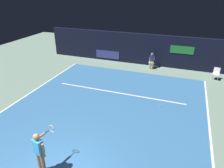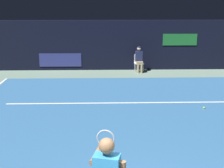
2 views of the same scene
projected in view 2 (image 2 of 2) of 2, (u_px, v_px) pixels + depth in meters
name	position (u px, v px, depth m)	size (l,w,h in m)	color
ground_plane	(127.00, 125.00, 9.16)	(32.76, 32.76, 0.00)	slate
court_surface	(127.00, 125.00, 9.15)	(10.56, 11.74, 0.01)	#336699
line_service	(122.00, 103.00, 11.14)	(8.23, 0.10, 0.01)	white
back_wall	(116.00, 45.00, 16.47)	(16.74, 0.33, 2.60)	black
line_judge_on_chair	(139.00, 59.00, 15.94)	(0.48, 0.56, 1.32)	white
tennis_ball	(204.00, 108.00, 10.53)	(0.07, 0.07, 0.07)	#CCE033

